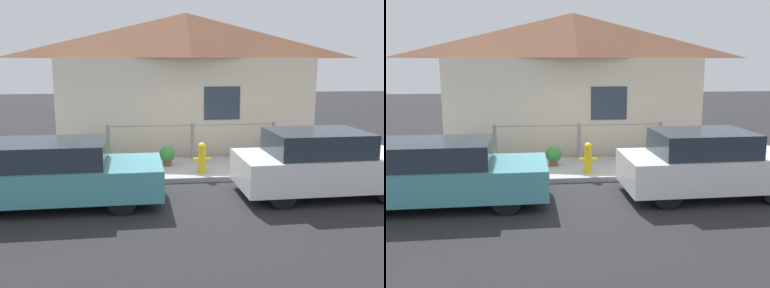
{
  "view_description": "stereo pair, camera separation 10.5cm",
  "coord_description": "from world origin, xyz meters",
  "views": [
    {
      "loc": [
        -1.47,
        -9.92,
        2.9
      ],
      "look_at": [
        -0.24,
        0.3,
        0.9
      ],
      "focal_mm": 40.0,
      "sensor_mm": 36.0,
      "label": 1
    },
    {
      "loc": [
        -1.36,
        -9.93,
        2.9
      ],
      "look_at": [
        -0.24,
        0.3,
        0.9
      ],
      "focal_mm": 40.0,
      "sensor_mm": 36.0,
      "label": 2
    }
  ],
  "objects": [
    {
      "name": "potted_plant_corner",
      "position": [
        2.18,
        1.47,
        0.44
      ],
      "size": [
        0.48,
        0.48,
        0.59
      ],
      "color": "brown",
      "rests_on": "sidewalk"
    },
    {
      "name": "sidewalk",
      "position": [
        0.0,
        1.14,
        0.06
      ],
      "size": [
        24.0,
        2.29,
        0.12
      ],
      "color": "#9E9E99",
      "rests_on": "ground_plane"
    },
    {
      "name": "potted_plant_near_hydrant",
      "position": [
        -0.79,
        1.3,
        0.42
      ],
      "size": [
        0.42,
        0.42,
        0.53
      ],
      "color": "brown",
      "rests_on": "sidewalk"
    },
    {
      "name": "house",
      "position": [
        0.0,
        3.82,
        3.47
      ],
      "size": [
        8.29,
        2.23,
        4.39
      ],
      "color": "beige",
      "rests_on": "ground_plane"
    },
    {
      "name": "potted_plant_by_fence",
      "position": [
        -2.52,
        1.46,
        0.42
      ],
      "size": [
        0.49,
        0.49,
        0.58
      ],
      "color": "brown",
      "rests_on": "sidewalk"
    },
    {
      "name": "fire_hydrant",
      "position": [
        0.04,
        0.47,
        0.53
      ],
      "size": [
        0.45,
        0.2,
        0.78
      ],
      "color": "yellow",
      "rests_on": "sidewalk"
    },
    {
      "name": "fence",
      "position": [
        0.0,
        2.14,
        0.69
      ],
      "size": [
        4.9,
        0.1,
        1.02
      ],
      "color": "gray",
      "rests_on": "sidewalk"
    },
    {
      "name": "ground_plane",
      "position": [
        0.0,
        0.0,
        0.0
      ],
      "size": [
        60.0,
        60.0,
        0.0
      ],
      "primitive_type": "plane",
      "color": "#262628"
    },
    {
      "name": "car_right",
      "position": [
        2.4,
        -1.25,
        0.71
      ],
      "size": [
        3.73,
        1.82,
        1.43
      ],
      "rotation": [
        0.0,
        0.0,
        0.02
      ],
      "color": "white",
      "rests_on": "ground_plane"
    },
    {
      "name": "car_left",
      "position": [
        -3.25,
        -1.25,
        0.67
      ],
      "size": [
        4.32,
        1.84,
        1.32
      ],
      "rotation": [
        0.0,
        0.0,
        0.01
      ],
      "color": "teal",
      "rests_on": "ground_plane"
    }
  ]
}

